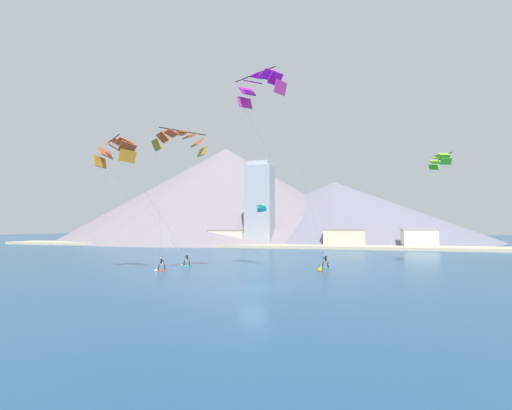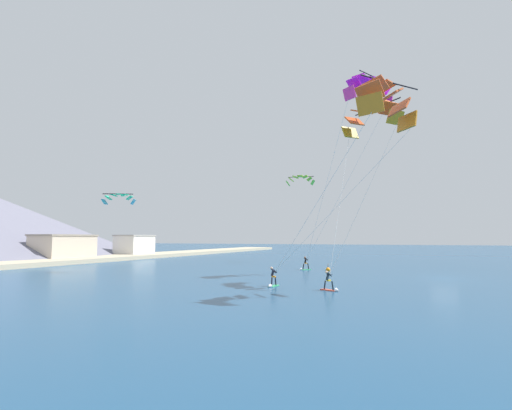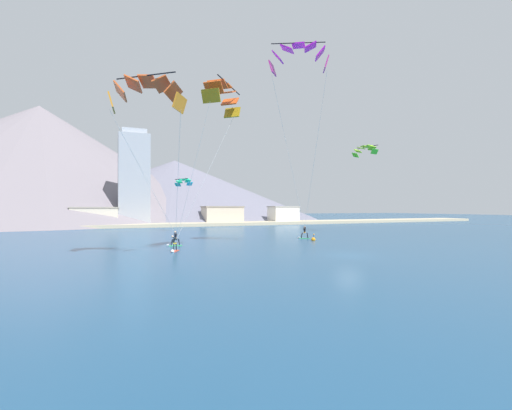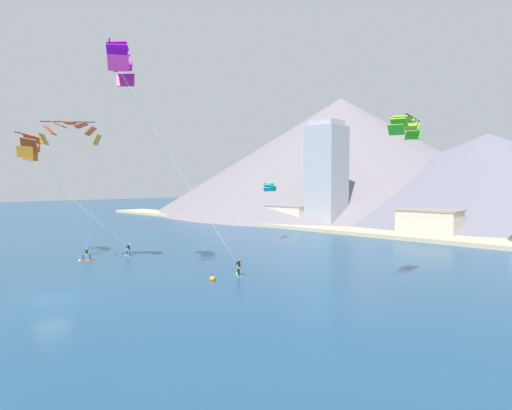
% 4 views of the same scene
% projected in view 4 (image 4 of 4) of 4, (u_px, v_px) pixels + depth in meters
% --- Properties ---
extents(ground_plane, '(400.00, 400.00, 0.00)m').
position_uv_depth(ground_plane, '(52.00, 299.00, 32.07)').
color(ground_plane, navy).
extents(kitesurfer_near_lead, '(1.77, 0.60, 1.73)m').
position_uv_depth(kitesurfer_near_lead, '(128.00, 252.00, 51.15)').
color(kitesurfer_near_lead, '#33B266').
rests_on(kitesurfer_near_lead, ground).
extents(kitesurfer_near_trail, '(1.64, 1.35, 1.80)m').
position_uv_depth(kitesurfer_near_trail, '(238.00, 270.00, 40.29)').
color(kitesurfer_near_trail, '#33B266').
rests_on(kitesurfer_near_trail, ground).
extents(kitesurfer_mid_center, '(1.17, 1.72, 1.64)m').
position_uv_depth(kitesurfer_mid_center, '(85.00, 257.00, 47.96)').
color(kitesurfer_mid_center, '#E54C33').
rests_on(kitesurfer_mid_center, ground).
extents(parafoil_kite_near_lead, '(6.99, 11.78, 13.70)m').
position_uv_depth(parafoil_kite_near_lead, '(31.00, 145.00, 45.95)').
color(parafoil_kite_near_lead, orange).
extents(parafoil_kite_near_trail, '(9.17, 11.33, 20.55)m').
position_uv_depth(parafoil_kite_near_trail, '(121.00, 60.00, 36.72)').
color(parafoil_kite_near_trail, '#C02C90').
extents(parafoil_kite_mid_center, '(6.24, 5.90, 14.58)m').
position_uv_depth(parafoil_kite_mid_center, '(70.00, 131.00, 42.35)').
color(parafoil_kite_mid_center, '#A08016').
extents(parafoil_kite_distant_high_outer, '(2.68, 3.96, 1.34)m').
position_uv_depth(parafoil_kite_distant_high_outer, '(270.00, 186.00, 62.66)').
color(parafoil_kite_distant_high_outer, '#24A2C8').
extents(parafoil_kite_distant_low_drift, '(1.86, 4.96, 1.69)m').
position_uv_depth(parafoil_kite_distant_low_drift, '(406.00, 124.00, 32.76)').
color(parafoil_kite_distant_low_drift, green).
extents(race_marker_buoy, '(0.56, 0.56, 1.02)m').
position_uv_depth(race_marker_buoy, '(212.00, 279.00, 38.27)').
color(race_marker_buoy, orange).
rests_on(race_marker_buoy, ground).
extents(shoreline_strip, '(180.00, 10.00, 0.70)m').
position_uv_depth(shoreline_strip, '(379.00, 233.00, 73.18)').
color(shoreline_strip, '#BCAD8E').
rests_on(shoreline_strip, ground).
extents(shore_building_harbour_front, '(9.99, 5.82, 4.48)m').
position_uv_depth(shore_building_harbour_front, '(290.00, 215.00, 90.69)').
color(shore_building_harbour_front, beige).
rests_on(shore_building_harbour_front, ground).
extents(shore_building_promenade_mid, '(10.36, 6.28, 4.73)m').
position_uv_depth(shore_building_promenade_mid, '(429.00, 223.00, 71.18)').
color(shore_building_promenade_mid, beige).
rests_on(shore_building_promenade_mid, ground).
extents(shore_building_quay_west, '(5.68, 5.88, 4.45)m').
position_uv_depth(shore_building_quay_west, '(262.00, 213.00, 97.94)').
color(shore_building_quay_west, beige).
rests_on(shore_building_quay_west, ground).
extents(highrise_tower, '(7.00, 7.00, 22.83)m').
position_uv_depth(highrise_tower, '(326.00, 175.00, 86.04)').
color(highrise_tower, '#999EA8').
rests_on(highrise_tower, ground).
extents(mountain_peak_west_ridge, '(112.87, 112.87, 23.25)m').
position_uv_depth(mountain_peak_west_ridge, '(487.00, 176.00, 110.91)').
color(mountain_peak_west_ridge, slate).
rests_on(mountain_peak_west_ridge, ground).
extents(mountain_peak_central_summit, '(128.95, 128.95, 39.59)m').
position_uv_depth(mountain_peak_central_summit, '(340.00, 154.00, 141.76)').
color(mountain_peak_central_summit, slate).
rests_on(mountain_peak_central_summit, ground).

